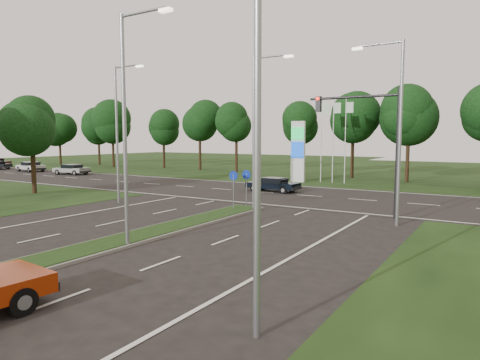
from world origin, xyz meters
The scene contains 16 objects.
verge_far centered at (0.00, 55.00, 0.00)m, with size 160.00×50.00×0.02m, color black.
cross_road centered at (0.00, 24.00, 0.00)m, with size 160.00×12.00×0.02m, color black.
median_kerb centered at (0.00, 4.00, 0.06)m, with size 2.00×26.00×0.12m, color slate.
streetlight_median_near centered at (1.00, 6.00, 5.08)m, with size 2.53×0.22×9.00m.
streetlight_median_far centered at (1.00, 16.00, 5.08)m, with size 2.53×0.22×9.00m.
streetlight_left_far centered at (-8.30, 14.00, 5.08)m, with size 2.53×0.22×9.00m.
streetlight_right_far centered at (8.80, 16.00, 5.08)m, with size 2.53×0.22×9.00m.
streetlight_right_near centered at (8.80, 2.00, 5.08)m, with size 2.53×0.22×9.00m.
traffic_signal centered at (7.19, 18.00, 4.65)m, with size 5.10×0.42×7.00m.
median_signs centered at (0.00, 16.40, 1.71)m, with size 1.16×1.76×2.38m.
gas_pylon centered at (-3.79, 33.05, 3.20)m, with size 5.80×1.26×8.00m.
tree_left_far centered at (-17.90, 13.93, 6.11)m, with size 5.20×5.20×8.86m.
treeline_far centered at (0.10, 39.93, 6.83)m, with size 6.00×6.00×9.90m.
navy_sedan centered at (-2.46, 24.78, 0.62)m, with size 4.23×1.81×1.16m.
far_car_a centered at (-30.48, 26.68, 0.66)m, with size 4.48×2.37×1.23m.
far_car_b centered at (-39.07, 26.89, 0.69)m, with size 4.63×2.40×1.28m.
Camera 1 is at (13.43, -5.79, 4.32)m, focal length 32.00 mm.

